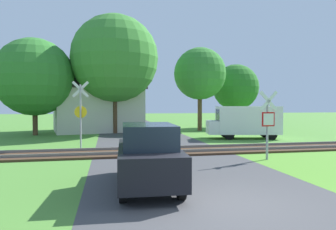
{
  "coord_description": "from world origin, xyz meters",
  "views": [
    {
      "loc": [
        -2.59,
        -6.42,
        2.3
      ],
      "look_at": [
        0.5,
        8.89,
        1.8
      ],
      "focal_mm": 32.0,
      "sensor_mm": 36.0,
      "label": 1
    }
  ],
  "objects_px": {
    "tree_far": "(236,87)",
    "mail_truck": "(245,121)",
    "tree_right": "(200,74)",
    "parked_car": "(148,155)",
    "tree_center": "(115,59)",
    "house": "(97,108)",
    "stop_sign_near": "(268,121)",
    "crossing_sign_far": "(81,110)",
    "tree_left": "(35,77)"
  },
  "relations": [
    {
      "from": "tree_far",
      "to": "mail_truck",
      "type": "relative_size",
      "value": 1.27
    },
    {
      "from": "tree_right",
      "to": "parked_car",
      "type": "height_order",
      "value": "tree_right"
    },
    {
      "from": "tree_right",
      "to": "tree_center",
      "type": "height_order",
      "value": "tree_center"
    },
    {
      "from": "house",
      "to": "tree_far",
      "type": "xyz_separation_m",
      "value": [
        13.98,
        1.33,
        2.08
      ]
    },
    {
      "from": "stop_sign_near",
      "to": "tree_center",
      "type": "relative_size",
      "value": 0.3
    },
    {
      "from": "crossing_sign_far",
      "to": "mail_truck",
      "type": "relative_size",
      "value": 0.69
    },
    {
      "from": "tree_right",
      "to": "tree_center",
      "type": "distance_m",
      "value": 7.83
    },
    {
      "from": "house",
      "to": "tree_right",
      "type": "distance_m",
      "value": 9.84
    },
    {
      "from": "tree_right",
      "to": "parked_car",
      "type": "xyz_separation_m",
      "value": [
        -7.17,
        -17.9,
        -4.29
      ]
    },
    {
      "from": "parked_car",
      "to": "tree_right",
      "type": "bearing_deg",
      "value": 71.01
    },
    {
      "from": "tree_right",
      "to": "tree_far",
      "type": "xyz_separation_m",
      "value": [
        4.77,
        2.86,
        -1.0
      ]
    },
    {
      "from": "parked_car",
      "to": "tree_far",
      "type": "bearing_deg",
      "value": 62.94
    },
    {
      "from": "tree_right",
      "to": "mail_truck",
      "type": "distance_m",
      "value": 8.1
    },
    {
      "from": "crossing_sign_far",
      "to": "house",
      "type": "bearing_deg",
      "value": 89.49
    },
    {
      "from": "stop_sign_near",
      "to": "house",
      "type": "xyz_separation_m",
      "value": [
        -7.57,
        16.28,
        0.45
      ]
    },
    {
      "from": "crossing_sign_far",
      "to": "tree_far",
      "type": "bearing_deg",
      "value": 43.25
    },
    {
      "from": "house",
      "to": "mail_truck",
      "type": "relative_size",
      "value": 1.68
    },
    {
      "from": "crossing_sign_far",
      "to": "tree_center",
      "type": "relative_size",
      "value": 0.37
    },
    {
      "from": "stop_sign_near",
      "to": "house",
      "type": "height_order",
      "value": "house"
    },
    {
      "from": "tree_right",
      "to": "tree_center",
      "type": "xyz_separation_m",
      "value": [
        -7.68,
        -1.2,
        0.97
      ]
    },
    {
      "from": "tree_far",
      "to": "tree_right",
      "type": "bearing_deg",
      "value": -149.01
    },
    {
      "from": "tree_far",
      "to": "parked_car",
      "type": "relative_size",
      "value": 1.61
    },
    {
      "from": "crossing_sign_far",
      "to": "tree_left",
      "type": "distance_m",
      "value": 9.67
    },
    {
      "from": "tree_left",
      "to": "parked_car",
      "type": "bearing_deg",
      "value": -67.96
    },
    {
      "from": "stop_sign_near",
      "to": "tree_right",
      "type": "relative_size",
      "value": 0.39
    },
    {
      "from": "tree_left",
      "to": "parked_car",
      "type": "relative_size",
      "value": 1.84
    },
    {
      "from": "crossing_sign_far",
      "to": "tree_far",
      "type": "distance_m",
      "value": 19.39
    },
    {
      "from": "house",
      "to": "tree_far",
      "type": "height_order",
      "value": "tree_far"
    },
    {
      "from": "house",
      "to": "tree_left",
      "type": "distance_m",
      "value": 6.0
    },
    {
      "from": "crossing_sign_far",
      "to": "mail_truck",
      "type": "height_order",
      "value": "crossing_sign_far"
    },
    {
      "from": "tree_left",
      "to": "tree_far",
      "type": "bearing_deg",
      "value": 13.21
    },
    {
      "from": "tree_left",
      "to": "house",
      "type": "bearing_deg",
      "value": 33.48
    },
    {
      "from": "house",
      "to": "crossing_sign_far",
      "type": "bearing_deg",
      "value": -104.22
    },
    {
      "from": "tree_left",
      "to": "mail_truck",
      "type": "bearing_deg",
      "value": -20.26
    },
    {
      "from": "tree_left",
      "to": "tree_center",
      "type": "distance_m",
      "value": 6.36
    },
    {
      "from": "mail_truck",
      "to": "parked_car",
      "type": "relative_size",
      "value": 1.27
    },
    {
      "from": "crossing_sign_far",
      "to": "tree_far",
      "type": "xyz_separation_m",
      "value": [
        14.45,
        12.75,
        2.14
      ]
    },
    {
      "from": "stop_sign_near",
      "to": "tree_far",
      "type": "relative_size",
      "value": 0.45
    },
    {
      "from": "stop_sign_near",
      "to": "tree_left",
      "type": "bearing_deg",
      "value": -51.88
    },
    {
      "from": "tree_left",
      "to": "tree_far",
      "type": "height_order",
      "value": "tree_left"
    },
    {
      "from": "tree_right",
      "to": "tree_far",
      "type": "relative_size",
      "value": 1.15
    },
    {
      "from": "crossing_sign_far",
      "to": "parked_car",
      "type": "height_order",
      "value": "crossing_sign_far"
    },
    {
      "from": "house",
      "to": "parked_car",
      "type": "relative_size",
      "value": 2.13
    },
    {
      "from": "tree_left",
      "to": "tree_far",
      "type": "relative_size",
      "value": 1.14
    },
    {
      "from": "stop_sign_near",
      "to": "parked_car",
      "type": "xyz_separation_m",
      "value": [
        -5.52,
        -3.15,
        -0.76
      ]
    },
    {
      "from": "stop_sign_near",
      "to": "crossing_sign_far",
      "type": "relative_size",
      "value": 0.81
    },
    {
      "from": "tree_left",
      "to": "tree_center",
      "type": "relative_size",
      "value": 0.77
    },
    {
      "from": "parked_car",
      "to": "mail_truck",
      "type": "bearing_deg",
      "value": 55.71
    },
    {
      "from": "crossing_sign_far",
      "to": "house",
      "type": "distance_m",
      "value": 11.44
    },
    {
      "from": "crossing_sign_far",
      "to": "tree_right",
      "type": "xyz_separation_m",
      "value": [
        9.68,
        9.89,
        3.14
      ]
    }
  ]
}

